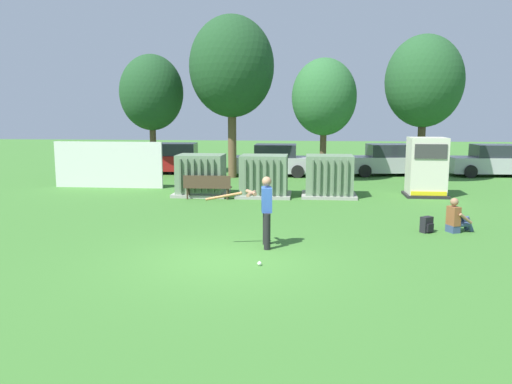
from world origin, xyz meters
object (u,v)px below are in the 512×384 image
Objects in this scene: seated_spectator at (456,219)px; parked_car_left_of_center at (273,161)px; transformer_mid_east at (329,177)px; batter at (264,208)px; park_bench at (207,185)px; sports_ball at (259,263)px; transformer_mid_west at (264,176)px; parked_car_rightmost at (492,161)px; generator_enclosure at (426,167)px; backpack at (427,225)px; parked_car_leftmost at (174,159)px; parked_car_right_of_center at (386,161)px; transformer_west at (201,176)px.

seated_spectator is 0.23× the size of parked_car_left_of_center.
batter is at bearing -103.35° from transformer_mid_east.
batter is (-1.86, -7.83, 0.19)m from transformer_mid_east.
park_bench reaches higher than sports_ball.
parked_car_rightmost is (11.11, 7.66, -0.04)m from transformer_mid_west.
generator_enclosure is 25.56× the size of sports_ball.
batter is (2.74, -6.74, 0.44)m from park_bench.
backpack is (4.98, -5.67, -0.57)m from transformer_mid_west.
sports_ball is 17.47m from parked_car_leftmost.
parked_car_right_of_center is (3.24, 7.29, -0.04)m from transformer_mid_east.
backpack reaches higher than sports_ball.
transformer_mid_east is at bearing -172.76° from generator_enclosure.
generator_enclosure is 0.53× the size of parked_car_leftmost.
sports_ball is 6.30m from seated_spectator.
generator_enclosure reaches higher than parked_car_leftmost.
transformer_west is 8.29m from batter.
parked_car_left_of_center and parked_car_right_of_center have the same top height.
transformer_west is 4.77× the size of backpack.
parked_car_leftmost reaches higher than backpack.
seated_spectator is (5.13, 2.12, -0.60)m from batter.
seated_spectator is 0.22× the size of parked_car_leftmost.
batter is 5.58m from seated_spectator.
batter is at bearing -67.50° from parked_car_leftmost.
parked_car_rightmost is (16.56, 0.53, 0.00)m from parked_car_leftmost.
parked_car_rightmost is at bearing 1.84° from parked_car_leftmost.
transformer_mid_east is at bearing -138.95° from parked_car_rightmost.
generator_enclosure is at bearing -43.39° from parked_car_left_of_center.
park_bench is at bearing -133.07° from parked_car_right_of_center.
seated_spectator is at bearing -48.36° from parked_car_leftmost.
backpack is (7.49, -5.67, -0.57)m from transformer_west.
sports_ball is at bearing -71.52° from park_bench.
transformer_mid_west and transformer_mid_east have the same top height.
transformer_west and parked_car_leftmost have the same top height.
transformer_mid_east is at bearing -41.04° from parked_car_leftmost.
transformer_west is 5.03m from transformer_mid_east.
parked_car_leftmost is at bearing 127.39° from transformer_mid_west.
seated_spectator is at bearing -64.29° from parked_car_left_of_center.
sports_ball is at bearing -121.68° from parked_car_rightmost.
parked_car_left_of_center is at bearing 75.39° from park_bench.
batter reaches higher than transformer_mid_east.
transformer_west is at bearing 146.32° from seated_spectator.
parked_car_right_of_center is (8.27, 7.47, -0.04)m from transformer_west.
parked_car_leftmost and parked_car_rightmost have the same top height.
parked_car_leftmost is (-7.97, 6.94, -0.04)m from transformer_mid_east.
transformer_mid_west is at bearing 94.36° from sports_ball.
sports_ball is 0.02× the size of parked_car_rightmost.
transformer_mid_west is at bearing -145.42° from parked_car_rightmost.
transformer_mid_west is at bearing -52.61° from parked_car_leftmost.
generator_enclosure is at bearing 6.01° from transformer_mid_west.
sports_ball is 0.02× the size of parked_car_leftmost.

